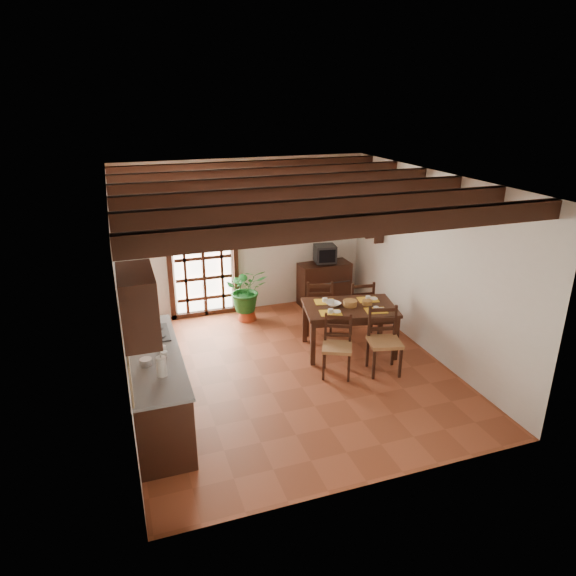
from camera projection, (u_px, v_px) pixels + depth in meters
name	position (u px, v px, depth m)	size (l,w,h in m)	color
ground_plane	(290.00, 370.00, 7.58)	(5.00, 5.00, 0.00)	brown
room_shell	(291.00, 253.00, 6.93)	(4.52, 5.02, 2.81)	silver
ceiling_beams	(291.00, 188.00, 6.62)	(4.50, 4.34, 0.20)	black
french_door	(202.00, 254.00, 9.08)	(1.26, 0.11, 2.32)	white
kitchen_counter	(156.00, 386.00, 6.29)	(0.64, 2.25, 1.38)	black
upper_cabinet	(138.00, 305.00, 5.14)	(0.35, 0.80, 0.70)	black
range_hood	(134.00, 276.00, 6.29)	(0.38, 0.60, 0.54)	white
counter_items	(152.00, 348.00, 6.19)	(0.50, 1.43, 0.25)	black
dining_table	(350.00, 312.00, 7.95)	(1.55, 1.16, 0.76)	#311910
chair_near_left	(337.00, 357.00, 7.38)	(0.54, 0.54, 0.90)	#A37245
chair_near_right	(384.00, 353.00, 7.46)	(0.53, 0.52, 0.97)	#A37245
chair_far_left	(319.00, 316.00, 8.70)	(0.56, 0.54, 0.98)	#A37245
chair_far_right	(359.00, 314.00, 8.79)	(0.48, 0.46, 0.92)	#A37245
table_setting	(350.00, 304.00, 7.90)	(1.02, 0.68, 0.09)	gold
table_bowl	(333.00, 304.00, 7.92)	(0.22, 0.22, 0.05)	white
sideboard	(324.00, 284.00, 9.84)	(0.97, 0.44, 0.83)	black
crt_tv	(325.00, 254.00, 9.62)	(0.43, 0.40, 0.33)	black
fuse_box	(323.00, 212.00, 9.60)	(0.25, 0.03, 0.32)	white
plant_pot	(247.00, 314.00, 9.24)	(0.34, 0.34, 0.21)	#9B3116
potted_plant	(246.00, 290.00, 9.08)	(1.89, 1.62, 2.11)	#144C19
wall_shelf	(375.00, 233.00, 9.10)	(0.20, 0.42, 0.20)	black
shelf_vase	(375.00, 225.00, 9.05)	(0.15, 0.15, 0.15)	#B2BFB2
shelf_flowers	(376.00, 214.00, 8.98)	(0.14, 0.14, 0.36)	gold
framed_picture	(381.00, 203.00, 8.94)	(0.03, 0.32, 0.32)	brown
pendant_lamp	(351.00, 221.00, 7.53)	(0.36, 0.36, 0.84)	black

